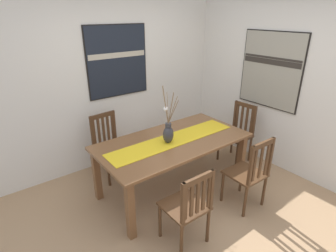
% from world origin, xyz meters
% --- Properties ---
extents(ground_plane, '(6.40, 6.40, 0.03)m').
position_xyz_m(ground_plane, '(0.00, 0.00, -0.01)').
color(ground_plane, '#A37F5B').
extents(wall_back, '(6.40, 0.12, 2.70)m').
position_xyz_m(wall_back, '(0.00, 1.86, 1.35)').
color(wall_back, silver).
rests_on(wall_back, ground_plane).
extents(wall_side, '(0.12, 6.40, 2.70)m').
position_xyz_m(wall_side, '(1.86, 0.00, 1.35)').
color(wall_side, silver).
rests_on(wall_side, ground_plane).
extents(dining_table, '(1.97, 1.01, 0.75)m').
position_xyz_m(dining_table, '(0.11, 0.57, 0.65)').
color(dining_table, brown).
rests_on(dining_table, ground_plane).
extents(table_runner, '(1.81, 0.36, 0.01)m').
position_xyz_m(table_runner, '(0.11, 0.57, 0.75)').
color(table_runner, gold).
rests_on(table_runner, dining_table).
extents(centerpiece_vase, '(0.21, 0.26, 0.72)m').
position_xyz_m(centerpiece_vase, '(0.01, 0.55, 0.89)').
color(centerpiece_vase, '#333338').
rests_on(centerpiece_vase, dining_table).
extents(chair_0, '(0.42, 0.42, 0.90)m').
position_xyz_m(chair_0, '(-0.36, -0.27, 0.48)').
color(chair_0, '#4C301C').
rests_on(chair_0, ground_plane).
extents(chair_1, '(0.43, 0.43, 0.95)m').
position_xyz_m(chair_1, '(0.62, -0.27, 0.48)').
color(chair_1, '#4C301C').
rests_on(chair_1, ground_plane).
extents(chair_2, '(0.44, 0.44, 0.95)m').
position_xyz_m(chair_2, '(1.45, 0.57, 0.49)').
color(chair_2, '#4C301C').
rests_on(chair_2, ground_plane).
extents(chair_3, '(0.45, 0.45, 0.94)m').
position_xyz_m(chair_3, '(-0.40, 1.42, 0.49)').
color(chair_3, '#4C301C').
rests_on(chair_3, ground_plane).
extents(painting_on_back_wall, '(0.97, 0.05, 1.04)m').
position_xyz_m(painting_on_back_wall, '(0.02, 1.79, 1.59)').
color(painting_on_back_wall, black).
extents(painting_on_side_wall, '(0.05, 0.99, 1.11)m').
position_xyz_m(painting_on_side_wall, '(1.79, 0.37, 1.47)').
color(painting_on_side_wall, black).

